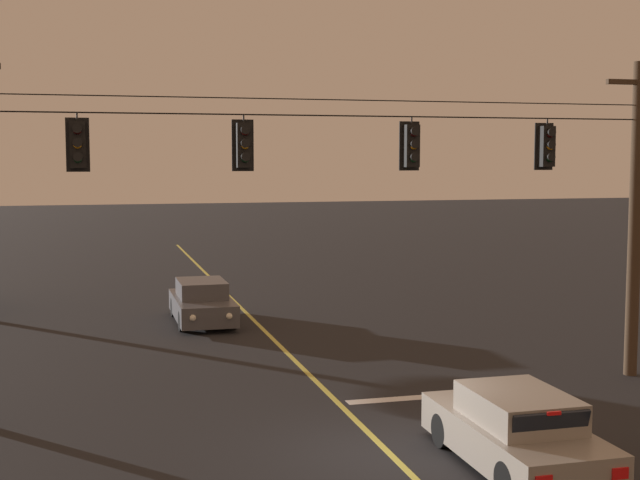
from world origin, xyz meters
TOP-DOWN VIEW (x-y plane):
  - ground_plane at (0.00, 0.00)m, footprint 180.00×180.00m
  - lane_centre_stripe at (0.00, 10.04)m, footprint 0.14×60.00m
  - stop_bar_paint at (1.90, 3.44)m, footprint 3.40×0.36m
  - signal_span_assembly at (-0.00, 4.04)m, footprint 17.36×0.32m
  - traffic_light_leftmost at (-5.43, 4.02)m, footprint 0.48×0.41m
  - traffic_light_left_inner at (-1.97, 4.02)m, footprint 0.48×0.41m
  - traffic_light_centre at (1.89, 4.02)m, footprint 0.48×0.41m
  - traffic_light_right_inner at (5.31, 4.02)m, footprint 0.48×0.41m
  - car_waiting_near_lane at (1.88, -1.23)m, footprint 1.80×4.33m
  - car_oncoming_lead at (-1.71, 13.80)m, footprint 1.80×4.42m

SIDE VIEW (x-z plane):
  - ground_plane at x=0.00m, z-range 0.00..0.00m
  - lane_centre_stripe at x=0.00m, z-range 0.00..0.01m
  - stop_bar_paint at x=1.90m, z-range 0.00..0.01m
  - car_oncoming_lead at x=-1.71m, z-range -0.05..1.34m
  - car_waiting_near_lane at x=1.88m, z-range -0.05..1.34m
  - signal_span_assembly at x=0.00m, z-range 0.15..7.90m
  - traffic_light_leftmost at x=-5.43m, z-range 5.08..6.30m
  - traffic_light_left_inner at x=-1.97m, z-range 5.08..6.30m
  - traffic_light_centre at x=1.89m, z-range 5.08..6.30m
  - traffic_light_right_inner at x=5.31m, z-range 5.08..6.30m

